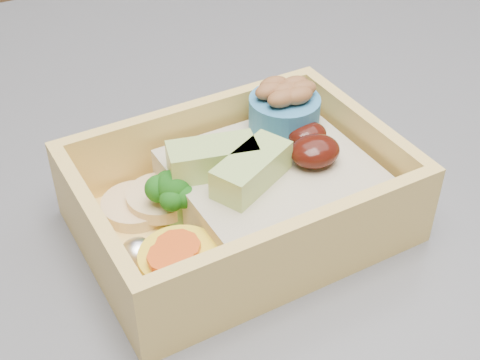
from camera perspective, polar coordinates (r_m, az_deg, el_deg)
name	(u,v)px	position (r m, az deg, el deg)	size (l,w,h in m)	color
bento_box	(247,191)	(0.38, 0.57, -0.93)	(0.18, 0.14, 0.07)	#F1C563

